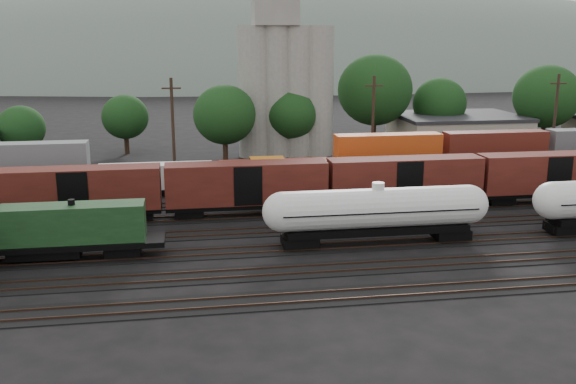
{
  "coord_description": "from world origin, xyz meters",
  "views": [
    {
      "loc": [
        -10.42,
        -53.19,
        16.66
      ],
      "look_at": [
        -1.65,
        2.0,
        3.0
      ],
      "focal_mm": 40.0,
      "sensor_mm": 36.0,
      "label": 1
    }
  ],
  "objects": [
    {
      "name": "grain_silo",
      "position": [
        3.28,
        36.0,
        11.26
      ],
      "size": [
        13.4,
        5.0,
        29.0
      ],
      "color": "gray",
      "rests_on": "ground"
    },
    {
      "name": "boxcar_string",
      "position": [
        2.62,
        5.0,
        3.12
      ],
      "size": [
        153.6,
        2.9,
        4.2
      ],
      "color": "black",
      "rests_on": "ground"
    },
    {
      "name": "utility_poles",
      "position": [
        0.0,
        22.0,
        6.21
      ],
      "size": [
        122.2,
        0.36,
        12.0
      ],
      "color": "black",
      "rests_on": "ground"
    },
    {
      "name": "orange_locomotive",
      "position": [
        1.85,
        10.0,
        2.46
      ],
      "size": [
        17.22,
        2.87,
        4.3
      ],
      "color": "black",
      "rests_on": "ground"
    },
    {
      "name": "container_wall",
      "position": [
        10.56,
        15.0,
        2.44
      ],
      "size": [
        187.34,
        2.6,
        5.8
      ],
      "color": "black",
      "rests_on": "ground"
    },
    {
      "name": "tree_band",
      "position": [
        -7.1,
        38.16,
        7.7
      ],
      "size": [
        163.02,
        21.82,
        14.28
      ],
      "color": "black",
      "rests_on": "ground"
    },
    {
      "name": "ground",
      "position": [
        0.0,
        0.0,
        0.0
      ],
      "size": [
        600.0,
        600.0,
        0.0
      ],
      "primitive_type": "plane",
      "color": "black"
    },
    {
      "name": "tank_car_a",
      "position": [
        4.57,
        -5.0,
        2.9
      ],
      "size": [
        18.76,
        3.36,
        4.92
      ],
      "color": "silver",
      "rests_on": "ground"
    },
    {
      "name": "industrial_sheds",
      "position": [
        6.63,
        35.25,
        2.56
      ],
      "size": [
        119.38,
        17.26,
        5.1
      ],
      "color": "#9E937F",
      "rests_on": "ground"
    },
    {
      "name": "tracks",
      "position": [
        0.0,
        0.0,
        0.05
      ],
      "size": [
        180.0,
        33.2,
        0.2
      ],
      "color": "black",
      "rests_on": "ground"
    },
    {
      "name": "distant_hills",
      "position": [
        23.92,
        260.0,
        -20.56
      ],
      "size": [
        860.0,
        286.0,
        130.0
      ],
      "color": "#59665B",
      "rests_on": "ground"
    },
    {
      "name": "green_locomotive",
      "position": [
        -22.24,
        -5.0,
        2.67
      ],
      "size": [
        17.73,
        3.13,
        4.69
      ],
      "color": "black",
      "rests_on": "ground"
    }
  ]
}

